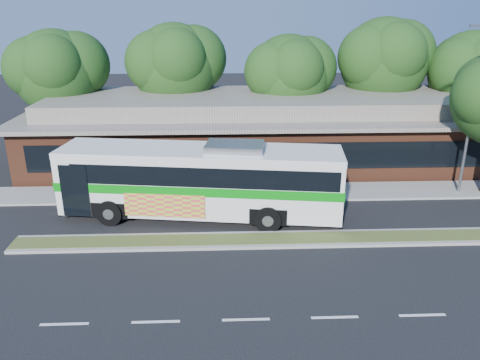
{
  "coord_description": "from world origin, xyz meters",
  "views": [
    {
      "loc": [
        -3.72,
        -18.07,
        9.74
      ],
      "look_at": [
        -2.87,
        3.18,
        2.0
      ],
      "focal_mm": 35.0,
      "sensor_mm": 36.0,
      "label": 1
    }
  ],
  "objects": [
    {
      "name": "sidewalk",
      "position": [
        0.0,
        6.4,
        0.06
      ],
      "size": [
        44.0,
        2.6,
        0.12
      ],
      "primitive_type": "cube",
      "color": "gray",
      "rests_on": "ground"
    },
    {
      "name": "tree_bg_b",
      "position": [
        -6.57,
        16.14,
        6.14
      ],
      "size": [
        6.69,
        6.0,
        9.0
      ],
      "color": "black",
      "rests_on": "ground"
    },
    {
      "name": "transit_bus",
      "position": [
        -4.73,
        3.45,
        2.13
      ],
      "size": [
        13.91,
        4.81,
        3.83
      ],
      "rotation": [
        0.0,
        0.0,
        -0.14
      ],
      "color": "silver",
      "rests_on": "ground"
    },
    {
      "name": "tree_bg_c",
      "position": [
        1.4,
        15.13,
        5.59
      ],
      "size": [
        6.24,
        5.6,
        8.26
      ],
      "color": "black",
      "rests_on": "ground"
    },
    {
      "name": "plaza_building",
      "position": [
        0.0,
        12.99,
        2.13
      ],
      "size": [
        33.2,
        11.2,
        4.45
      ],
      "color": "brown",
      "rests_on": "ground"
    },
    {
      "name": "lamp_post",
      "position": [
        9.56,
        6.0,
        4.9
      ],
      "size": [
        0.93,
        0.18,
        9.07
      ],
      "color": "slate",
      "rests_on": "ground"
    },
    {
      "name": "median_strip",
      "position": [
        0.0,
        0.6,
        0.07
      ],
      "size": [
        26.0,
        1.1,
        0.15
      ],
      "primitive_type": "cube",
      "color": "#4B5423",
      "rests_on": "ground"
    },
    {
      "name": "tree_bg_a",
      "position": [
        -14.58,
        15.14,
        5.87
      ],
      "size": [
        6.47,
        5.8,
        8.63
      ],
      "color": "black",
      "rests_on": "ground"
    },
    {
      "name": "ground",
      "position": [
        0.0,
        0.0,
        0.0
      ],
      "size": [
        120.0,
        120.0,
        0.0
      ],
      "primitive_type": "plane",
      "color": "black",
      "rests_on": "ground"
    },
    {
      "name": "sedan",
      "position": [
        -13.02,
        9.55,
        0.71
      ],
      "size": [
        5.18,
        2.79,
        1.43
      ],
      "primitive_type": "imported",
      "rotation": [
        0.0,
        0.0,
        1.4
      ],
      "color": "#B0B4B7",
      "rests_on": "ground"
    },
    {
      "name": "tree_bg_d",
      "position": [
        8.45,
        16.15,
        6.42
      ],
      "size": [
        6.91,
        6.2,
        9.37
      ],
      "color": "black",
      "rests_on": "ground"
    },
    {
      "name": "tree_bg_e",
      "position": [
        14.42,
        15.14,
        5.74
      ],
      "size": [
        6.47,
        5.8,
        8.5
      ],
      "color": "black",
      "rests_on": "ground"
    }
  ]
}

